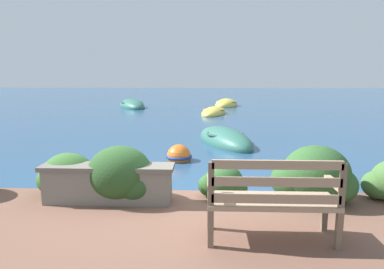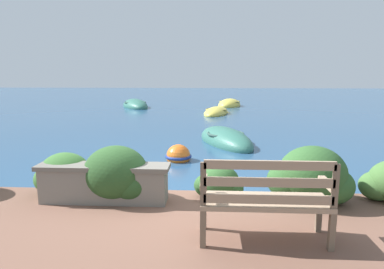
{
  "view_description": "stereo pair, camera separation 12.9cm",
  "coord_description": "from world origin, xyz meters",
  "views": [
    {
      "loc": [
        0.41,
        -4.96,
        1.99
      ],
      "look_at": [
        0.08,
        3.41,
        0.47
      ],
      "focal_mm": 32.0,
      "sensor_mm": 36.0,
      "label": 1
    },
    {
      "loc": [
        0.54,
        -4.95,
        1.99
      ],
      "look_at": [
        0.08,
        3.41,
        0.47
      ],
      "focal_mm": 32.0,
      "sensor_mm": 36.0,
      "label": 2
    }
  ],
  "objects": [
    {
      "name": "rowboat_far",
      "position": [
        -3.87,
        14.75,
        0.07
      ],
      "size": [
        2.49,
        3.4,
        0.83
      ],
      "rotation": [
        0.0,
        0.0,
        5.16
      ],
      "color": "#336B5B",
      "rests_on": "ground_plane"
    },
    {
      "name": "hedge_clump_centre",
      "position": [
        -0.79,
        -0.4,
        0.55
      ],
      "size": [
        1.13,
        0.81,
        0.77
      ],
      "color": "#284C23",
      "rests_on": "patio_terrace"
    },
    {
      "name": "mooring_buoy",
      "position": [
        -0.19,
        2.63,
        0.1
      ],
      "size": [
        0.61,
        0.61,
        0.55
      ],
      "color": "orange",
      "rests_on": "ground_plane"
    },
    {
      "name": "hedge_clump_right",
      "position": [
        0.67,
        -0.28,
        0.43
      ],
      "size": [
        0.71,
        0.51,
        0.48
      ],
      "color": "#2D5628",
      "rests_on": "patio_terrace"
    },
    {
      "name": "rowboat_nearest",
      "position": [
        0.97,
        4.66,
        0.07
      ],
      "size": [
        1.99,
        2.96,
        0.78
      ],
      "rotation": [
        0.0,
        0.0,
        1.95
      ],
      "color": "#336B5B",
      "rests_on": "ground_plane"
    },
    {
      "name": "rowboat_outer",
      "position": [
        1.65,
        15.52,
        0.07
      ],
      "size": [
        1.85,
        2.49,
        0.8
      ],
      "rotation": [
        0.0,
        0.0,
        1.26
      ],
      "color": "#DBC64C",
      "rests_on": "ground_plane"
    },
    {
      "name": "stone_wall",
      "position": [
        -0.92,
        -0.5,
        0.49
      ],
      "size": [
        1.82,
        0.39,
        0.53
      ],
      "color": "slate",
      "rests_on": "patio_terrace"
    },
    {
      "name": "park_bench",
      "position": [
        1.12,
        -1.54,
        0.7
      ],
      "size": [
        1.36,
        0.48,
        0.93
      ],
      "rotation": [
        0.0,
        0.0,
        -0.02
      ],
      "color": "brown",
      "rests_on": "patio_terrace"
    },
    {
      "name": "rowboat_mid",
      "position": [
        0.81,
        11.63,
        0.05
      ],
      "size": [
        1.63,
        2.84,
        0.61
      ],
      "rotation": [
        0.0,
        0.0,
        4.47
      ],
      "color": "#DBC64C",
      "rests_on": "ground_plane"
    },
    {
      "name": "ground_plane",
      "position": [
        0.0,
        0.0,
        0.0
      ],
      "size": [
        80.0,
        80.0,
        0.0
      ],
      "color": "navy"
    },
    {
      "name": "hedge_clump_left",
      "position": [
        -1.57,
        -0.3,
        0.5
      ],
      "size": [
        0.93,
        0.67,
        0.64
      ],
      "color": "#38662D",
      "rests_on": "patio_terrace"
    },
    {
      "name": "hedge_clump_far_right",
      "position": [
        1.92,
        -0.36,
        0.56
      ],
      "size": [
        1.16,
        0.83,
        0.79
      ],
      "color": "#2D5628",
      "rests_on": "patio_terrace"
    }
  ]
}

